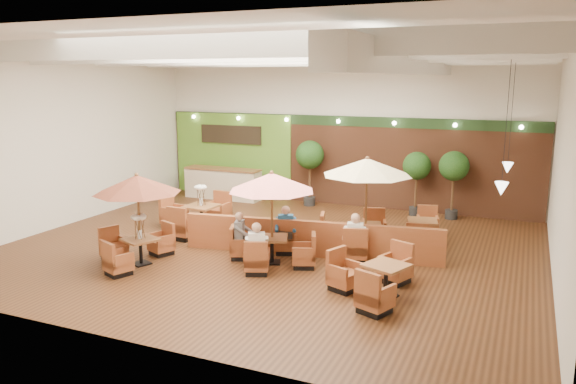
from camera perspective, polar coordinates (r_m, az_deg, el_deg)
The scene contains 17 objects.
room at distance 15.74m, azimuth 0.87°, elevation 8.12°, with size 14.04×14.00×5.52m.
service_counter at distance 21.64m, azimuth -6.63°, elevation 0.86°, with size 3.00×0.75×1.18m.
booth_divider at distance 14.62m, azimuth 2.27°, elevation -4.76°, with size 6.82×0.18×0.94m, color brown.
table_0 at distance 14.19m, azimuth -15.16°, elevation -0.69°, with size 2.27×2.40×2.32m.
table_1 at distance 13.79m, azimuth -1.66°, elevation -0.81°, with size 2.44×2.44×2.36m.
table_2 at distance 14.84m, azimuth 7.76°, elevation 0.90°, with size 2.51×2.64×2.58m.
table_3 at distance 17.35m, azimuth -9.52°, elevation -2.33°, with size 1.81×2.68×1.57m.
table_4 at distance 12.27m, azimuth 8.68°, elevation -8.78°, with size 1.83×2.60×0.91m.
table_5 at distance 16.11m, azimuth 13.45°, elevation -4.02°, with size 0.95×2.46×0.88m.
topiary_0 at distance 20.14m, azimuth 2.23°, elevation 3.53°, with size 1.02×1.02×2.37m.
topiary_1 at distance 19.14m, azimuth 12.95°, elevation 2.36°, with size 0.93×0.93×2.16m.
topiary_2 at distance 18.96m, azimuth 16.50°, elevation 2.28°, with size 0.97×0.97×2.25m.
diner_0 at distance 13.26m, azimuth -3.21°, elevation -5.18°, with size 0.45×0.44×0.81m.
diner_1 at distance 14.75m, azimuth -0.24°, elevation -3.41°, with size 0.45×0.42×0.82m.
diner_2 at distance 14.37m, azimuth -4.75°, elevation -3.93°, with size 0.38×0.42×0.77m.
diner_3 at distance 14.19m, azimuth 6.85°, elevation -4.19°, with size 0.41×0.36×0.76m.
diner_4 at distance 14.19m, azimuth 6.85°, elevation -4.12°, with size 0.43×0.38×0.81m.
Camera 1 is at (6.24, -13.31, 4.59)m, focal length 35.00 mm.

